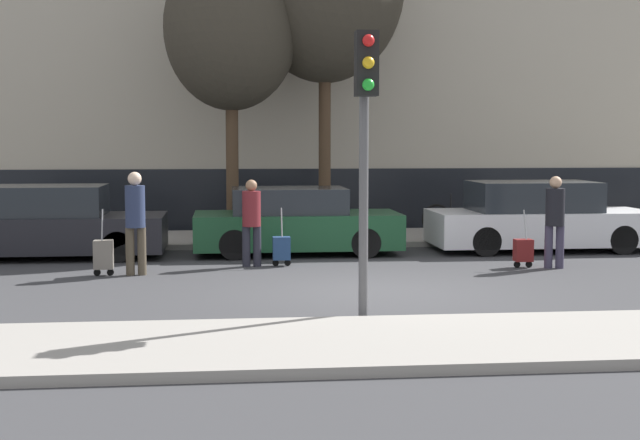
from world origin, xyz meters
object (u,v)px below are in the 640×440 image
object	(u,v)px
trolley_center	(282,248)
parked_bicycle	(458,218)
parked_car_0	(49,224)
bare_tree_down_street	(231,29)
trolley_left	(103,255)
parked_car_1	(295,223)
pedestrian_center	(252,218)
traffic_light	(365,117)
parked_car_2	(538,218)
pedestrian_right	(555,216)
trolley_right	(523,250)
pedestrian_left	(135,216)

from	to	relation	value
trolley_center	parked_bicycle	xyz separation A→B (m)	(4.43, 4.04, 0.16)
trolley_center	parked_bicycle	bearing A→B (deg)	42.36
trolley_center	parked_car_0	bearing A→B (deg)	159.70
bare_tree_down_street	trolley_left	bearing A→B (deg)	-115.98
parked_car_1	pedestrian_center	size ratio (longest dim) A/B	2.60
pedestrian_center	traffic_light	world-z (taller)	traffic_light
parked_car_2	trolley_left	distance (m)	9.06
pedestrian_center	pedestrian_right	distance (m)	5.53
pedestrian_center	bare_tree_down_street	size ratio (longest dim) A/B	0.25
trolley_right	bare_tree_down_street	xyz separation A→B (m)	(-5.24, 4.47, 4.46)
parked_car_2	trolley_right	size ratio (longest dim) A/B	4.34
trolley_left	bare_tree_down_street	xyz separation A→B (m)	(2.26, 4.64, 4.42)
trolley_left	pedestrian_center	bearing A→B (deg)	18.60
parked_car_2	pedestrian_right	xyz separation A→B (m)	(-0.63, -2.60, 0.27)
parked_car_0	bare_tree_down_street	world-z (taller)	bare_tree_down_street
pedestrian_right	bare_tree_down_street	world-z (taller)	bare_tree_down_street
parked_car_0	pedestrian_center	bearing A→B (deg)	-22.81
parked_car_2	pedestrian_left	distance (m)	8.53
parked_car_0	parked_car_2	world-z (taller)	parked_car_2
trolley_center	bare_tree_down_street	xyz separation A→B (m)	(-0.86, 3.78, 4.45)
parked_car_1	pedestrian_center	xyz separation A→B (m)	(-0.94, -1.76, 0.27)
pedestrian_left	trolley_right	world-z (taller)	pedestrian_left
parked_bicycle	trolley_right	bearing A→B (deg)	-90.61
parked_car_1	parked_car_2	world-z (taller)	parked_car_2
parked_bicycle	pedestrian_left	bearing A→B (deg)	-145.10
trolley_right	bare_tree_down_street	bearing A→B (deg)	139.51
pedestrian_right	trolley_right	size ratio (longest dim) A/B	1.58
bare_tree_down_street	pedestrian_right	bearing A→B (deg)	-38.55
pedestrian_center	parked_car_1	bearing A→B (deg)	-117.81
parked_car_0	trolley_right	bearing A→B (deg)	-14.87
pedestrian_center	trolley_center	world-z (taller)	pedestrian_center
pedestrian_right	parked_bicycle	world-z (taller)	pedestrian_right
pedestrian_left	trolley_left	world-z (taller)	pedestrian_left
parked_car_0	parked_car_1	size ratio (longest dim) A/B	1.06
parked_car_0	pedestrian_center	xyz separation A→B (m)	(3.96, -1.66, 0.24)
parked_car_0	parked_car_2	xyz separation A→B (m)	(10.05, 0.11, 0.01)
pedestrian_left	pedestrian_right	bearing A→B (deg)	-1.69
parked_car_1	parked_car_2	bearing A→B (deg)	0.12
parked_car_0	pedestrian_right	bearing A→B (deg)	-14.79
bare_tree_down_street	parked_bicycle	bearing A→B (deg)	2.82
parked_car_2	parked_bicycle	bearing A→B (deg)	116.23
trolley_left	parked_bicycle	distance (m)	9.00
trolley_left	pedestrian_right	distance (m)	8.06
pedestrian_center	parked_car_0	bearing A→B (deg)	-22.60
parked_car_0	trolley_right	world-z (taller)	parked_car_0
parked_car_0	parked_car_1	bearing A→B (deg)	1.17
parked_car_0	parked_bicycle	world-z (taller)	parked_car_0
trolley_left	trolley_center	world-z (taller)	trolley_left
pedestrian_left	bare_tree_down_street	distance (m)	6.20
trolley_center	pedestrian_right	bearing A→B (deg)	-9.48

